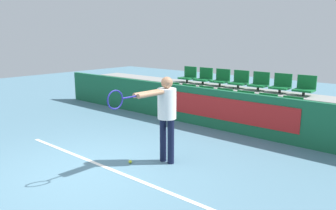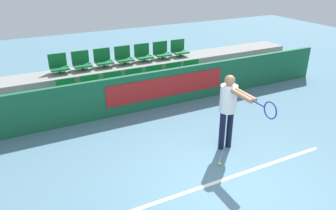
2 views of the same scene
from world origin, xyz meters
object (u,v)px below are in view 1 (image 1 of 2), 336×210
Objects in this scene: stadium_chair_8 at (204,77)px; tennis_ball at (130,162)px; stadium_chair_12 at (281,85)px; stadium_chair_13 at (305,87)px; stadium_chair_1 at (187,94)px; stadium_chair_7 at (188,76)px; stadium_chair_2 at (204,97)px; stadium_chair_3 at (223,100)px; stadium_chair_4 at (243,103)px; tennis_player at (165,110)px; stadium_chair_0 at (171,92)px; stadium_chair_11 at (259,83)px; stadium_chair_5 at (266,106)px; stadium_chair_9 at (221,79)px; stadium_chair_6 at (291,109)px; stadium_chair_10 at (239,81)px.

tennis_ball is at bearing -71.93° from stadium_chair_8.
stadium_chair_12 is 1.00× the size of stadium_chair_13.
stadium_chair_7 is at bearing 124.71° from stadium_chair_1.
stadium_chair_2 and stadium_chair_3 have the same top height.
tennis_ball is (-0.37, -3.83, -0.63)m from stadium_chair_4.
stadium_chair_1 is 0.31× the size of tennis_player.
stadium_chair_0 is at bearing 130.44° from tennis_player.
stadium_chair_4 is at bearing -90.00° from stadium_chair_11.
stadium_chair_3 is at bearing 94.02° from tennis_ball.
stadium_chair_8 reaches higher than stadium_chair_1.
stadium_chair_0 is 0.64m from stadium_chair_1.
stadium_chair_13 is at bearing 0.00° from stadium_chair_7.
stadium_chair_2 is 1.00× the size of stadium_chair_13.
stadium_chair_13 is at bearing 76.80° from tennis_player.
stadium_chair_5 is 2.18m from stadium_chair_9.
stadium_chair_1 is 1.00× the size of stadium_chair_11.
stadium_chair_1 is at bearing 180.00° from stadium_chair_3.
stadium_chair_0 is 1.00× the size of stadium_chair_8.
stadium_chair_4 is 1.00× the size of stadium_chair_9.
stadium_chair_7 is (-1.92, 0.93, 0.44)m from stadium_chair_3.
stadium_chair_5 is 2.76m from stadium_chair_8.
tennis_ball is (-1.65, -3.83, -0.63)m from stadium_chair_6.
stadium_chair_5 is at bearing 75.17° from tennis_ball.
stadium_chair_6 is 1.00× the size of stadium_chair_12.
stadium_chair_4 is 1.64m from stadium_chair_13.
stadium_chair_7 is (0.00, 0.93, 0.44)m from stadium_chair_0.
stadium_chair_12 is at bearing 77.97° from tennis_ball.
stadium_chair_4 is (1.92, 0.00, 0.00)m from stadium_chair_1.
stadium_chair_3 is 1.00× the size of stadium_chair_7.
stadium_chair_5 is at bearing 0.00° from stadium_chair_3.
stadium_chair_7 is at bearing 180.00° from stadium_chair_10.
stadium_chair_13 reaches higher than stadium_chair_1.
stadium_chair_9 is 1.92m from stadium_chair_12.
stadium_chair_6 is 1.00× the size of stadium_chair_8.
stadium_chair_6 is 3.59m from tennis_player.
stadium_chair_1 is at bearing 112.05° from tennis_ball.
stadium_chair_13 is (0.64, 0.93, 0.44)m from stadium_chair_5.
stadium_chair_4 is 2.76m from stadium_chair_7.
stadium_chair_1 is 1.00× the size of stadium_chair_2.
stadium_chair_13 is (2.56, 0.00, 0.00)m from stadium_chair_9.
stadium_chair_7 is at bearing 144.18° from stadium_chair_2.
tennis_player reaches higher than stadium_chair_4.
stadium_chair_10 is at bearing 180.00° from stadium_chair_11.
stadium_chair_4 is at bearing 0.00° from stadium_chair_0.
stadium_chair_10 is at bearing 93.24° from tennis_ball.
stadium_chair_8 is at bearing 90.00° from stadium_chair_1.
tennis_player is (0.76, -4.30, -0.05)m from stadium_chair_10.
stadium_chair_8 and stadium_chair_11 have the same top height.
tennis_player reaches higher than stadium_chair_0.
stadium_chair_10 is at bearing 0.00° from stadium_chair_7.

